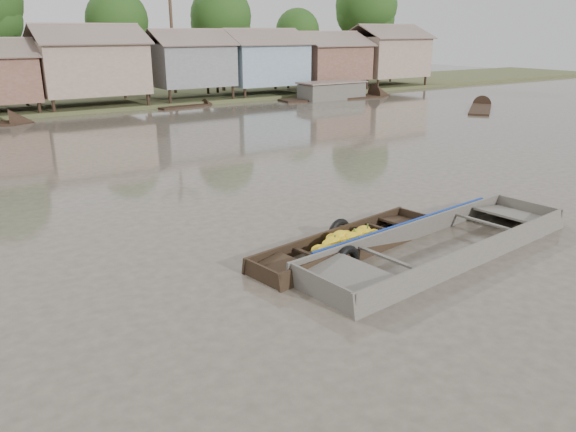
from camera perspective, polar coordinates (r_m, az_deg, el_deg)
ground at (r=12.75m, az=5.71°, el=-4.65°), size 120.00×120.00×0.00m
riverbank at (r=42.27m, az=-19.73°, el=14.78°), size 120.00×12.47×10.22m
banana_boat at (r=13.31m, az=5.97°, el=-2.99°), size 5.57×2.12×0.77m
viewer_boat at (r=13.70m, az=15.33°, el=-3.25°), size 8.09×2.89×0.64m
distant_boats at (r=39.13m, az=-2.90°, el=11.39°), size 46.79×15.40×1.38m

